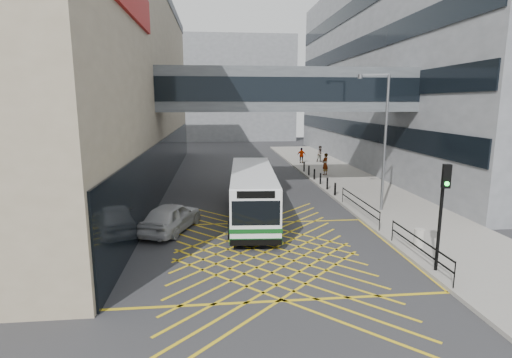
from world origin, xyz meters
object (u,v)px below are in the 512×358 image
object	(u,v)px
litter_bin	(419,238)
pedestrian_a	(325,164)
traffic_light	(443,203)
car_silver	(248,177)
car_dark	(256,172)
pedestrian_b	(320,154)
bus	(252,193)
street_lamp	(382,134)
pedestrian_c	(302,155)
car_white	(171,217)

from	to	relation	value
litter_bin	pedestrian_a	distance (m)	18.50
traffic_light	car_silver	bearing A→B (deg)	118.27
car_dark	pedestrian_b	distance (m)	12.15
car_dark	litter_bin	bearing A→B (deg)	88.68
bus	car_silver	bearing A→B (deg)	90.35
car_silver	pedestrian_a	xyz separation A→B (m)	(7.28, 3.39, 0.46)
street_lamp	pedestrian_c	xyz separation A→B (m)	(-0.58, 19.36, -3.78)
bus	car_dark	size ratio (longest dim) A/B	2.27
bus	car_silver	xyz separation A→B (m)	(0.55, 9.42, -0.87)
pedestrian_a	pedestrian_c	bearing A→B (deg)	-126.60
car_white	pedestrian_b	world-z (taller)	pedestrian_b
litter_bin	pedestrian_c	distance (m)	25.73
traffic_light	street_lamp	bearing A→B (deg)	91.26
street_lamp	pedestrian_c	bearing A→B (deg)	114.42
bus	pedestrian_c	xyz separation A→B (m)	(7.24, 20.06, -0.56)
car_dark	litter_bin	xyz separation A→B (m)	(5.72, -17.29, -0.15)
pedestrian_c	car_white	bearing A→B (deg)	83.46
pedestrian_a	pedestrian_c	size ratio (longest dim) A/B	1.17
street_lamp	pedestrian_a	world-z (taller)	street_lamp
pedestrian_a	pedestrian_c	distance (m)	7.28
car_silver	litter_bin	xyz separation A→B (m)	(6.55, -15.08, -0.11)
car_white	pedestrian_a	size ratio (longest dim) A/B	2.48
car_silver	bus	bearing A→B (deg)	91.52
car_white	car_dark	bearing A→B (deg)	-93.37
car_white	pedestrian_b	distance (m)	26.41
traffic_light	pedestrian_b	bearing A→B (deg)	93.97
traffic_light	pedestrian_b	xyz separation A→B (m)	(3.06, 29.02, -1.87)
car_white	pedestrian_c	bearing A→B (deg)	-98.07
traffic_light	pedestrian_b	world-z (taller)	traffic_light
bus	car_white	size ratio (longest dim) A/B	2.15
litter_bin	pedestrian_c	size ratio (longest dim) A/B	0.49
car_white	car_dark	xyz separation A→B (m)	(5.80, 13.40, -0.05)
car_dark	litter_bin	world-z (taller)	car_dark
pedestrian_c	car_silver	bearing A→B (deg)	79.45
car_white	pedestrian_b	xyz separation A→B (m)	(13.91, 22.44, 0.27)
litter_bin	pedestrian_c	world-z (taller)	pedestrian_c
litter_bin	bus	bearing A→B (deg)	141.40
pedestrian_a	street_lamp	bearing A→B (deg)	48.68
bus	pedestrian_b	distance (m)	22.74
car_dark	pedestrian_b	world-z (taller)	pedestrian_b
car_silver	traffic_light	distance (m)	18.85
traffic_light	litter_bin	size ratio (longest dim) A/B	5.20
street_lamp	litter_bin	xyz separation A→B (m)	(-0.72, -6.37, -4.21)
bus	pedestrian_a	distance (m)	15.02
car_silver	traffic_light	world-z (taller)	traffic_light
car_white	street_lamp	bearing A→B (deg)	-148.49
car_silver	car_white	bearing A→B (deg)	70.87
car_silver	pedestrian_b	world-z (taller)	pedestrian_b
car_silver	pedestrian_c	size ratio (longest dim) A/B	2.61
car_silver	traffic_light	size ratio (longest dim) A/B	1.03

